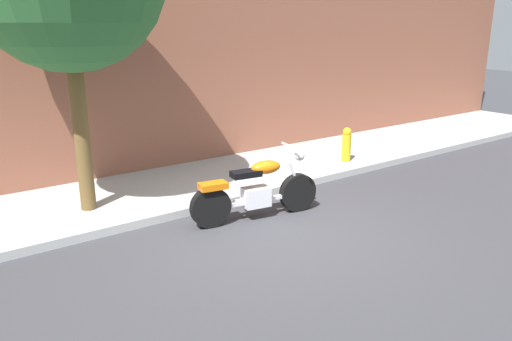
# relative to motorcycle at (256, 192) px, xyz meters

# --- Properties ---
(ground_plane) EXTENTS (60.00, 60.00, 0.00)m
(ground_plane) POSITION_rel_motorcycle_xyz_m (-0.13, -0.61, -0.46)
(ground_plane) COLOR #38383D
(sidewalk) EXTENTS (24.82, 2.54, 0.14)m
(sidewalk) POSITION_rel_motorcycle_xyz_m (-0.13, 2.00, -0.39)
(sidewalk) COLOR #ACACAC
(sidewalk) RESTS_ON ground
(motorcycle) EXTENTS (2.25, 0.77, 1.16)m
(motorcycle) POSITION_rel_motorcycle_xyz_m (0.00, 0.00, 0.00)
(motorcycle) COLOR black
(motorcycle) RESTS_ON ground
(fire_hydrant) EXTENTS (0.20, 0.20, 0.91)m
(fire_hydrant) POSITION_rel_motorcycle_xyz_m (3.43, 1.30, -0.01)
(fire_hydrant) COLOR gold
(fire_hydrant) RESTS_ON ground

